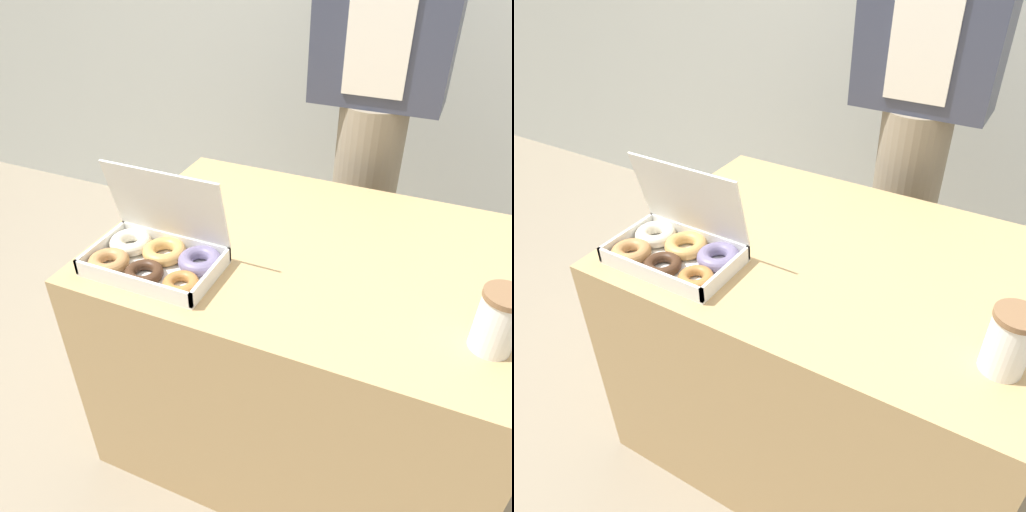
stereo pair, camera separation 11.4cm
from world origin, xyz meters
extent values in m
plane|color=gray|center=(0.00, 0.00, 0.00)|extent=(14.00, 14.00, 0.00)
cube|color=tan|center=(0.00, 0.00, 0.37)|extent=(1.10, 0.80, 0.75)
cube|color=white|center=(-0.33, -0.25, 0.75)|extent=(0.33, 0.20, 0.01)
cube|color=white|center=(-0.49, -0.25, 0.77)|extent=(0.01, 0.20, 0.04)
cube|color=white|center=(-0.17, -0.25, 0.77)|extent=(0.01, 0.20, 0.04)
cube|color=white|center=(-0.33, -0.34, 0.77)|extent=(0.33, 0.01, 0.04)
cube|color=white|center=(-0.33, -0.15, 0.77)|extent=(0.33, 0.01, 0.04)
cube|color=white|center=(-0.33, -0.17, 0.89)|extent=(0.33, 0.05, 0.20)
torus|color=#B27F4C|center=(-0.43, -0.29, 0.77)|extent=(0.14, 0.14, 0.03)
torus|color=silver|center=(-0.43, -0.20, 0.77)|extent=(0.15, 0.15, 0.04)
torus|color=#422819|center=(-0.33, -0.29, 0.77)|extent=(0.14, 0.14, 0.03)
torus|color=tan|center=(-0.33, -0.20, 0.77)|extent=(0.14, 0.14, 0.03)
torus|color=#A87038|center=(-0.23, -0.29, 0.77)|extent=(0.09, 0.09, 0.03)
torus|color=slate|center=(-0.23, -0.20, 0.77)|extent=(0.13, 0.13, 0.03)
cylinder|color=white|center=(0.45, -0.20, 0.81)|extent=(0.08, 0.08, 0.13)
cylinder|color=brown|center=(0.45, -0.20, 0.88)|extent=(0.09, 0.09, 0.01)
cylinder|color=gray|center=(0.01, 0.64, 0.47)|extent=(0.24, 0.24, 0.95)
cube|color=#383D51|center=(0.01, 0.64, 1.25)|extent=(0.44, 0.20, 0.60)
cube|color=silver|center=(0.01, 0.54, 1.19)|extent=(0.20, 0.01, 0.39)
camera|label=1|loc=(0.30, -1.07, 1.50)|focal=35.00mm
camera|label=2|loc=(0.40, -1.02, 1.50)|focal=35.00mm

